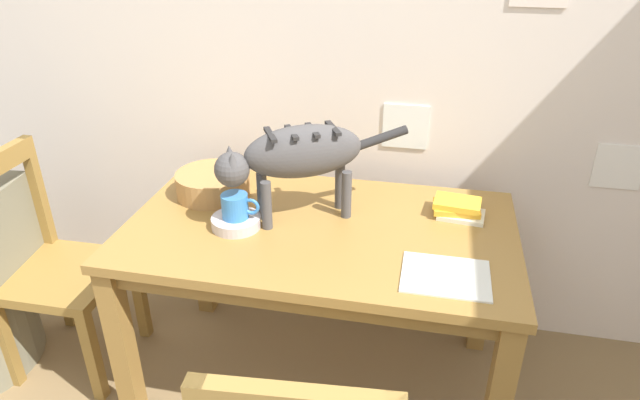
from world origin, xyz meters
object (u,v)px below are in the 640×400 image
Objects in this scene: dining_table at (320,247)px; coffee_mug at (236,206)px; cat at (296,156)px; wooden_chair_near at (55,269)px; saucer_bowl at (236,222)px; book_stack at (458,208)px; wicker_basket at (213,183)px; magazine at (446,276)px.

coffee_mug reaches higher than dining_table.
cat is at bearing 160.19° from dining_table.
dining_table is at bearing 93.68° from wooden_chair_near.
dining_table is 7.91× the size of saucer_bowl.
saucer_bowl is 0.90× the size of book_stack.
coffee_mug reaches higher than wicker_basket.
book_stack is at bearing 84.55° from magazine.
saucer_bowl is 1.28× the size of coffee_mug.
cat is at bearing 96.02° from wooden_chair_near.
cat is 0.62m from book_stack.
book_stack is (0.75, 0.25, 0.01)m from saucer_bowl.
magazine is at bearing 83.87° from wooden_chair_near.
dining_table is 0.31m from saucer_bowl.
book_stack is (0.75, 0.25, -0.05)m from coffee_mug.
wooden_chair_near is (-0.61, -0.23, -0.33)m from wicker_basket.
wooden_chair_near is (-1.49, 0.15, -0.29)m from magazine.
book_stack reaches higher than magazine.
saucer_bowl is (-0.28, -0.07, 0.11)m from dining_table.
magazine reaches higher than dining_table.
saucer_bowl is at bearing -161.98° from book_stack.
wooden_chair_near is at bearing 68.17° from cat.
saucer_bowl is 0.19× the size of wooden_chair_near.
wooden_chair_near reaches higher than book_stack.
coffee_mug is (-0.28, -0.07, 0.17)m from dining_table.
wicker_basket is at bearing 43.56° from cat.
wicker_basket reaches higher than dining_table.
wooden_chair_near is at bearing -179.38° from saucer_bowl.
saucer_bowl is at bearing 90.05° from wooden_chair_near.
wicker_basket is (-0.17, 0.22, -0.03)m from coffee_mug.
cat reaches higher than magazine.
dining_table is 5.14× the size of magazine.
saucer_bowl is 0.65× the size of magazine.
wicker_basket is (-0.45, 0.15, 0.14)m from dining_table.
book_stack is (0.04, 0.40, 0.03)m from magazine.
book_stack is 1.58m from wooden_chair_near.
saucer_bowl is at bearing 90.00° from cat.
magazine is (0.43, -0.22, 0.09)m from dining_table.
dining_table is 1.08m from wooden_chair_near.
book_stack is at bearing 1.49° from wicker_basket.
dining_table is at bearing 152.50° from magazine.
saucer_bowl is 0.79m from book_stack.
coffee_mug is 0.79m from book_stack.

